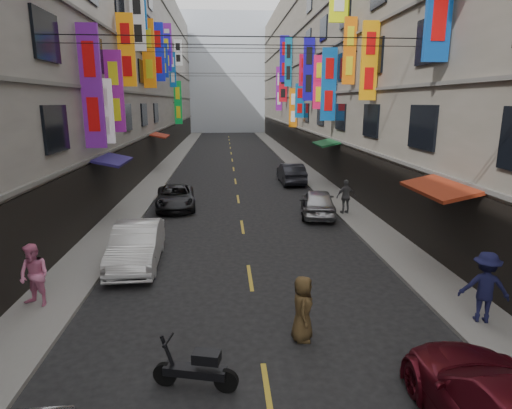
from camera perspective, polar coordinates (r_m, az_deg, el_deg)
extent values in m
cube|color=slate|center=(38.19, -12.08, 4.63)|extent=(2.00, 90.00, 0.12)
cube|color=slate|center=(38.44, 6.00, 4.91)|extent=(2.00, 90.00, 0.12)
cube|color=gray|center=(39.22, -21.96, 18.06)|extent=(10.00, 90.00, 19.00)
cube|color=black|center=(38.14, -13.61, 6.72)|extent=(0.12, 85.50, 3.00)
cube|color=#66635E|center=(37.99, -13.73, 9.27)|extent=(0.16, 90.00, 0.14)
cube|color=#66635E|center=(37.91, -14.01, 14.09)|extent=(0.16, 90.00, 0.14)
cube|color=#66635E|center=(38.10, -14.30, 18.90)|extent=(0.16, 90.00, 0.14)
cube|color=#66635E|center=(38.55, -14.60, 23.63)|extent=(0.16, 90.00, 0.14)
cube|color=gray|center=(39.71, 15.38, 18.46)|extent=(10.00, 90.00, 19.00)
cube|color=black|center=(38.43, 7.46, 7.03)|extent=(0.12, 85.50, 3.00)
cube|color=#66635E|center=(38.28, 7.52, 9.56)|extent=(0.16, 90.00, 0.14)
cube|color=#66635E|center=(38.20, 7.67, 14.35)|extent=(0.16, 90.00, 0.14)
cube|color=#66635E|center=(38.39, 7.83, 19.13)|extent=(0.16, 90.00, 0.14)
cube|color=#66635E|center=(38.84, 7.99, 23.83)|extent=(0.16, 90.00, 0.14)
cube|color=silver|center=(87.56, -3.89, 16.91)|extent=(18.00, 8.00, 22.00)
cube|color=#5C167D|center=(20.39, -21.05, 14.38)|extent=(0.89, 0.18, 5.21)
cylinder|color=black|center=(20.40, -21.19, 14.36)|extent=(0.99, 0.08, 0.08)
cube|color=white|center=(22.22, -19.54, 11.62)|extent=(0.81, 0.18, 3.04)
cylinder|color=black|center=(22.23, -19.66, 11.61)|extent=(0.91, 0.08, 0.08)
cube|color=orange|center=(23.12, 14.86, 17.99)|extent=(0.83, 0.18, 3.78)
cylinder|color=black|center=(23.14, 14.99, 17.98)|extent=(0.93, 0.08, 0.08)
cube|color=#7E167C|center=(24.30, -18.30, 14.09)|extent=(0.88, 0.18, 4.17)
cylinder|color=black|center=(24.32, -18.42, 14.08)|extent=(0.98, 0.08, 0.08)
cube|color=orange|center=(26.82, 12.36, 19.35)|extent=(0.72, 0.18, 3.72)
cylinder|color=black|center=(26.84, 12.46, 19.34)|extent=(0.82, 0.08, 0.08)
cube|color=orange|center=(27.70, -16.88, 19.08)|extent=(0.97, 0.18, 4.10)
cylinder|color=black|center=(27.71, -16.99, 19.07)|extent=(1.07, 0.08, 0.08)
cube|color=#0D4E9C|center=(30.64, 9.67, 15.47)|extent=(1.01, 0.18, 4.81)
cylinder|color=black|center=(30.65, 9.77, 15.47)|extent=(1.11, 0.08, 0.08)
cube|color=silver|center=(32.18, -15.50, 22.67)|extent=(0.93, 0.18, 3.99)
cylinder|color=black|center=(32.19, -15.60, 22.66)|extent=(1.03, 0.08, 0.08)
cube|color=#F61752|center=(34.18, 8.37, 15.80)|extent=(0.83, 0.18, 3.95)
cylinder|color=black|center=(34.19, 8.46, 15.80)|extent=(0.93, 0.08, 0.08)
cube|color=orange|center=(35.55, -14.11, 18.90)|extent=(0.95, 0.18, 5.03)
cylinder|color=black|center=(35.56, -14.20, 18.90)|extent=(1.05, 0.08, 0.08)
cube|color=#170DA0|center=(38.07, 7.04, 17.41)|extent=(0.92, 0.18, 5.07)
cylinder|color=black|center=(38.08, 7.12, 17.40)|extent=(1.02, 0.08, 0.08)
cube|color=#111CC8|center=(40.14, -12.94, 19.18)|extent=(1.06, 0.18, 4.84)
cylinder|color=black|center=(40.15, -13.01, 19.18)|extent=(1.16, 0.08, 0.08)
cube|color=#B91134|center=(40.58, 6.38, 17.38)|extent=(0.84, 0.18, 2.77)
cylinder|color=black|center=(40.59, 6.45, 17.37)|extent=(0.94, 0.08, 0.08)
cube|color=#0C5897|center=(42.18, 5.84, 13.60)|extent=(0.85, 0.18, 3.18)
cylinder|color=black|center=(42.19, 5.91, 13.60)|extent=(0.95, 0.08, 0.08)
cube|color=#0E2BA8|center=(43.78, -12.27, 18.24)|extent=(0.91, 0.18, 3.11)
cylinder|color=black|center=(43.79, -12.34, 18.24)|extent=(1.01, 0.08, 0.08)
cube|color=#2210C2|center=(46.36, -11.87, 19.24)|extent=(0.95, 0.18, 3.58)
cylinder|color=black|center=(46.36, -11.94, 19.24)|extent=(1.05, 0.08, 0.08)
cube|color=orange|center=(46.04, 4.97, 12.72)|extent=(0.83, 0.18, 3.98)
cylinder|color=black|center=(46.04, 5.03, 12.71)|extent=(0.93, 0.08, 0.08)
cube|color=#7D1B95|center=(47.64, -11.74, 20.22)|extent=(0.94, 0.18, 3.98)
cylinder|color=black|center=(47.65, -11.81, 20.22)|extent=(1.04, 0.08, 0.08)
cube|color=#0C6590|center=(50.38, 4.33, 18.40)|extent=(0.77, 0.18, 5.24)
cylinder|color=black|center=(50.39, 4.39, 18.40)|extent=(0.87, 0.08, 0.08)
cube|color=#0D529B|center=(52.28, -11.05, 17.21)|extent=(0.72, 0.18, 3.83)
cylinder|color=black|center=(52.28, -11.11, 17.21)|extent=(0.82, 0.08, 0.08)
cube|color=#1C0EA9|center=(52.46, 3.81, 18.79)|extent=(1.08, 0.18, 5.15)
cylinder|color=black|center=(52.47, 3.87, 18.79)|extent=(1.18, 0.08, 0.08)
cube|color=red|center=(53.60, 3.62, 15.44)|extent=(0.96, 0.18, 3.60)
cylinder|color=black|center=(53.60, 3.67, 15.44)|extent=(1.06, 0.08, 0.08)
cube|color=#0D9338|center=(55.58, -10.36, 13.21)|extent=(0.93, 0.18, 5.24)
cylinder|color=black|center=(55.58, -10.41, 13.21)|extent=(1.03, 0.08, 0.08)
cube|color=white|center=(58.34, -10.34, 19.31)|extent=(0.97, 0.18, 3.13)
cylinder|color=black|center=(58.34, -10.40, 19.30)|extent=(1.07, 0.08, 0.08)
cube|color=#7D198A|center=(58.02, 3.08, 15.15)|extent=(0.79, 0.18, 5.56)
cylinder|color=black|center=(58.03, 3.13, 15.15)|extent=(0.89, 0.08, 0.08)
cube|color=maroon|center=(15.41, 23.26, 2.10)|extent=(1.39, 3.20, 0.41)
cube|color=navy|center=(22.27, -18.62, 5.70)|extent=(1.39, 3.20, 0.41)
cube|color=#144D26|center=(30.37, 9.37, 8.12)|extent=(1.39, 3.20, 0.41)
cube|color=maroon|center=(37.90, -12.75, 9.01)|extent=(1.39, 3.20, 0.41)
cylinder|color=black|center=(17.59, -1.74, 21.49)|extent=(14.00, 0.04, 0.04)
cylinder|color=black|center=(31.62, -2.96, 20.11)|extent=(14.00, 0.04, 0.04)
cylinder|color=black|center=(45.50, -3.39, 17.06)|extent=(14.00, 0.04, 0.04)
cube|color=gold|center=(9.40, 1.63, -24.18)|extent=(0.12, 2.20, 0.01)
cube|color=gold|center=(14.60, -0.80, -9.68)|extent=(0.12, 2.20, 0.01)
cube|color=gold|center=(20.25, -1.83, -3.00)|extent=(0.12, 2.20, 0.01)
cube|color=gold|center=(26.06, -2.40, 0.74)|extent=(0.12, 2.20, 0.01)
cube|color=gold|center=(31.93, -2.76, 3.11)|extent=(0.12, 2.20, 0.01)
cube|color=gold|center=(37.85, -3.01, 4.75)|extent=(0.12, 2.20, 0.01)
cube|color=gold|center=(43.79, -3.19, 5.94)|extent=(0.12, 2.20, 0.01)
cube|color=gold|center=(49.74, -3.33, 6.84)|extent=(0.12, 2.20, 0.01)
cube|color=gold|center=(55.70, -3.44, 7.55)|extent=(0.12, 2.20, 0.01)
cube|color=gold|center=(61.67, -3.53, 8.13)|extent=(0.12, 2.20, 0.01)
cube|color=gold|center=(67.65, -3.60, 8.60)|extent=(0.12, 2.20, 0.01)
cube|color=gold|center=(73.63, -3.67, 8.99)|extent=(0.12, 2.20, 0.01)
cylinder|color=black|center=(9.73, -12.00, -21.25)|extent=(0.51, 0.24, 0.50)
cylinder|color=black|center=(9.39, -3.99, -22.40)|extent=(0.51, 0.24, 0.50)
cube|color=black|center=(9.46, -8.11, -21.12)|extent=(1.33, 0.60, 0.18)
cube|color=black|center=(9.20, -6.61, -19.54)|extent=(0.61, 0.44, 0.22)
cylinder|color=black|center=(9.45, -11.54, -19.11)|extent=(0.36, 0.16, 0.88)
cylinder|color=black|center=(9.27, -11.65, -17.28)|extent=(0.18, 0.50, 0.06)
cylinder|color=black|center=(21.23, 6.40, -1.61)|extent=(0.28, 0.51, 0.50)
cylinder|color=black|center=(22.47, 6.94, -0.77)|extent=(0.28, 0.51, 0.50)
cube|color=black|center=(21.81, 6.69, -0.80)|extent=(0.72, 1.32, 0.18)
cube|color=black|center=(21.97, 6.81, 0.24)|extent=(0.49, 0.63, 0.22)
cylinder|color=black|center=(21.21, 6.47, -0.37)|extent=(0.20, 0.36, 0.88)
cylinder|color=black|center=(21.13, 6.50, 0.55)|extent=(0.49, 0.23, 0.06)
imported|color=silver|center=(16.03, -15.63, -5.21)|extent=(1.79, 4.61, 1.50)
imported|color=black|center=(24.10, -10.68, 0.97)|extent=(2.50, 4.65, 1.24)
imported|color=#A5A5A9|center=(22.32, 8.27, 0.29)|extent=(2.28, 4.35, 1.41)
imported|color=#25262C|center=(31.07, 4.70, 4.17)|extent=(1.63, 4.50, 1.48)
imported|color=pink|center=(13.63, -27.47, -8.39)|extent=(1.05, 0.90, 1.81)
imported|color=#151539|center=(12.80, 28.21, -9.65)|extent=(1.37, 1.01, 1.90)
imported|color=#555557|center=(22.53, 11.91, 1.04)|extent=(1.12, 0.75, 1.77)
imported|color=#4F3B1F|center=(10.82, 6.23, -13.63)|extent=(0.68, 0.89, 1.67)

